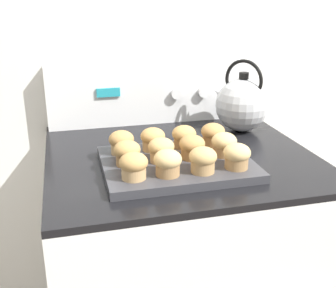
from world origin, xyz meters
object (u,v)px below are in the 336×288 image
object	(u,v)px
muffin_r0_c0	(134,166)
muffin_r2_c2	(184,136)
muffin_r1_c2	(192,147)
muffin_r1_c3	(224,144)
muffin_r1_c0	(127,153)
muffin_r2_c0	(121,142)
muffin_pan	(177,164)
stove_range	(178,284)
muffin_r2_c1	(153,139)
muffin_r0_c1	(168,162)
muffin_r2_c3	(213,134)
muffin_r1_c1	(161,150)
muffin_r0_c2	(203,160)
tea_kettle	(242,104)
muffin_r0_c3	(237,156)

from	to	relation	value
muffin_r0_c0	muffin_r2_c2	world-z (taller)	same
muffin_r1_c2	muffin_r1_c3	distance (m)	0.09
muffin_r1_c0	muffin_r2_c2	world-z (taller)	same
muffin_r0_c0	muffin_r1_c0	world-z (taller)	same
muffin_r2_c0	muffin_pan	bearing A→B (deg)	-32.23
stove_range	muffin_r2_c1	distance (m)	0.52
muffin_r0_c1	muffin_r2_c3	bearing A→B (deg)	44.25
muffin_r1_c0	muffin_r1_c1	xyz separation A→B (m)	(0.09, -0.00, 0.00)
muffin_r0_c2	muffin_r0_c0	bearing A→B (deg)	178.45
stove_range	muffin_r1_c0	size ratio (longest dim) A/B	13.55
tea_kettle	muffin_r2_c3	bearing A→B (deg)	-133.77
muffin_r2_c3	tea_kettle	bearing A→B (deg)	46.23
muffin_r0_c2	muffin_r2_c3	size ratio (longest dim) A/B	1.00
muffin_r0_c1	muffin_r1_c0	xyz separation A→B (m)	(-0.08, 0.09, 0.00)
muffin_pan	muffin_r0_c1	size ratio (longest dim) A/B	5.68
muffin_r2_c1	muffin_r2_c2	bearing A→B (deg)	-0.67
muffin_pan	muffin_r0_c2	size ratio (longest dim) A/B	5.68
muffin_r1_c0	muffin_r1_c2	xyz separation A→B (m)	(0.17, 0.00, 0.00)
muffin_r2_c0	muffin_r1_c1	bearing A→B (deg)	-42.41
muffin_r2_c1	muffin_r1_c0	bearing A→B (deg)	-134.84
muffin_r2_c2	muffin_r1_c2	bearing A→B (deg)	-91.70
stove_range	muffin_r2_c0	world-z (taller)	muffin_r2_c0
muffin_r0_c2	muffin_r2_c0	world-z (taller)	same
muffin_r1_c2	muffin_r2_c0	size ratio (longest dim) A/B	1.00
muffin_r1_c2	muffin_r1_c3	size ratio (longest dim) A/B	1.00
muffin_r0_c1	muffin_r2_c1	world-z (taller)	same
muffin_r0_c1	muffin_r1_c2	size ratio (longest dim) A/B	1.00
muffin_r0_c0	muffin_r1_c2	world-z (taller)	same
stove_range	tea_kettle	size ratio (longest dim) A/B	3.90
muffin_r1_c0	muffin_r1_c1	world-z (taller)	same
muffin_r0_c0	tea_kettle	distance (m)	0.53
muffin_r0_c2	muffin_r2_c2	size ratio (longest dim) A/B	1.00
muffin_r2_c1	muffin_r2_c2	world-z (taller)	same
muffin_pan	muffin_r2_c0	xyz separation A→B (m)	(-0.13, 0.08, 0.04)
muffin_r1_c3	muffin_r0_c2	bearing A→B (deg)	-134.96
muffin_r0_c2	muffin_r2_c3	distance (m)	0.20
stove_range	muffin_r0_c2	bearing A→B (deg)	-88.34
muffin_pan	muffin_r1_c0	size ratio (longest dim) A/B	5.68
muffin_r2_c2	tea_kettle	bearing A→B (deg)	34.15
muffin_r0_c1	tea_kettle	distance (m)	0.47
muffin_r1_c2	muffin_r2_c2	size ratio (longest dim) A/B	1.00
muffin_r2_c2	muffin_r2_c0	bearing A→B (deg)	-179.28
muffin_r0_c1	tea_kettle	size ratio (longest dim) A/B	0.29
muffin_r2_c1	muffin_r0_c3	bearing A→B (deg)	-44.59
muffin_r0_c3	muffin_r1_c3	bearing A→B (deg)	89.88
muffin_pan	muffin_r1_c0	bearing A→B (deg)	179.49
stove_range	muffin_r0_c3	bearing A→B (deg)	-63.29
muffin_r0_c0	muffin_r2_c0	bearing A→B (deg)	91.39
muffin_r1_c1	muffin_r0_c0	bearing A→B (deg)	-135.57
muffin_r2_c1	muffin_r2_c3	distance (m)	0.17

